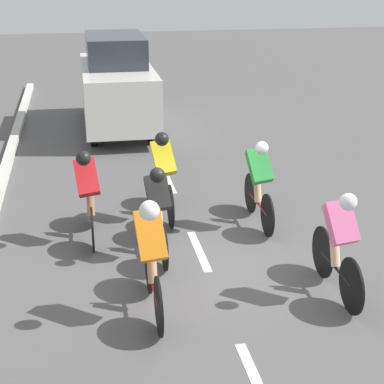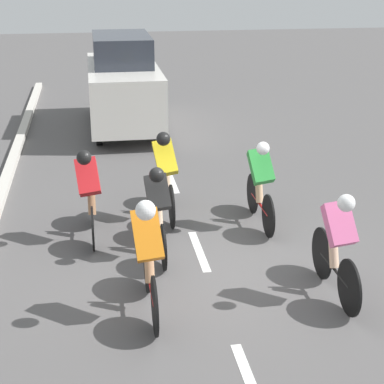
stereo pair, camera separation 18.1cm
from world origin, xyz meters
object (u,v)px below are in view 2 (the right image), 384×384
Objects in this scene: support_car at (123,83)px; cyclist_red at (89,191)px; cyclist_pink at (338,242)px; cyclist_green at (261,181)px; cyclist_black at (158,208)px; cyclist_orange at (148,253)px; cyclist_yellow at (166,172)px.

cyclist_red is at bearing 82.35° from support_car.
cyclist_red is (3.07, -2.34, 0.01)m from cyclist_pink.
cyclist_black is at bearing 26.13° from cyclist_green.
cyclist_pink is at bearing 98.41° from cyclist_green.
cyclist_pink is at bearing 143.04° from cyclist_black.
cyclist_green is at bearing -129.37° from cyclist_orange.
cyclist_yellow is 1.02× the size of cyclist_green.
cyclist_orange is 1.02× the size of cyclist_green.
cyclist_red reaches higher than cyclist_black.
cyclist_orange is at bearing 79.79° from cyclist_black.
cyclist_red is (0.68, -2.39, -0.05)m from cyclist_orange.
support_car is at bearing -91.43° from cyclist_orange.
cyclist_green is at bearing -81.59° from cyclist_pink.
cyclist_green is at bearing 105.07° from support_car.
cyclist_pink is 9.39m from support_car.
support_car is (1.80, -6.70, 0.38)m from cyclist_green.
cyclist_yellow is 1.00× the size of cyclist_orange.
cyclist_green is (-1.45, 0.59, -0.04)m from cyclist_yellow.
cyclist_red is (2.71, 0.09, 0.02)m from cyclist_green.
cyclist_pink is at bearing 142.69° from cyclist_red.
cyclist_yellow is 1.43m from cyclist_red.
cyclist_red is at bearing 28.49° from cyclist_yellow.
support_car reaches higher than cyclist_red.
support_car reaches higher than cyclist_green.
cyclist_orange is (2.39, 0.04, 0.06)m from cyclist_pink.
cyclist_orange reaches higher than cyclist_pink.
cyclist_green is at bearing -153.87° from cyclist_black.
cyclist_red is at bearing 1.92° from cyclist_green.
cyclist_orange is at bearing 88.57° from support_car.
cyclist_pink is at bearing 103.33° from support_car.
cyclist_yellow is at bearing -22.18° from cyclist_green.
support_car is (0.06, -7.55, 0.40)m from cyclist_black.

